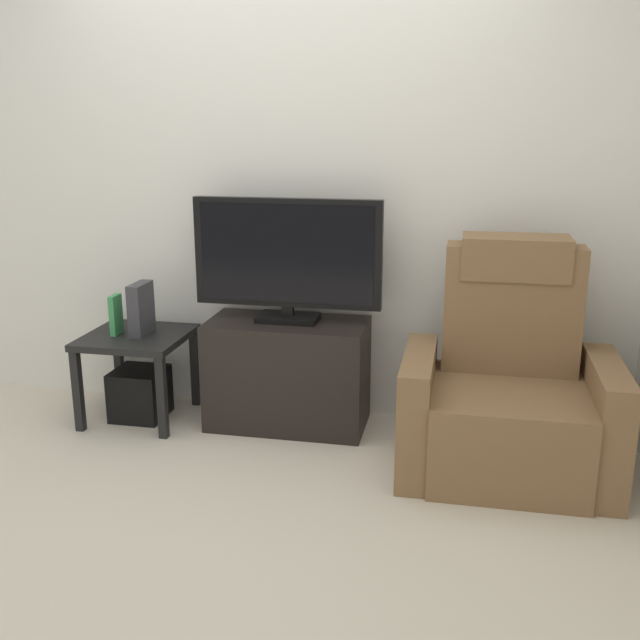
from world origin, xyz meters
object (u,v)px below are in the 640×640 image
object	(u,v)px
recliner_armchair	(509,393)
game_console	(141,309)
book_upright	(116,315)
tv_stand	(288,373)
television	(287,257)
side_table	(137,348)
subwoofer_box	(140,393)

from	to	relation	value
recliner_armchair	game_console	size ratio (longest dim) A/B	3.82
book_upright	game_console	size ratio (longest dim) A/B	0.77
tv_stand	television	world-z (taller)	television
television	recliner_armchair	size ratio (longest dim) A/B	0.92
side_table	subwoofer_box	bearing A→B (deg)	-45.00
side_table	book_upright	bearing A→B (deg)	-168.69
recliner_armchair	subwoofer_box	world-z (taller)	recliner_armchair
tv_stand	side_table	size ratio (longest dim) A/B	1.56
television	book_upright	world-z (taller)	television
tv_stand	subwoofer_box	world-z (taller)	tv_stand
television	game_console	xyz separation A→B (m)	(-0.80, -0.08, -0.30)
tv_stand	book_upright	bearing A→B (deg)	-174.66
book_upright	television	bearing A→B (deg)	6.47
tv_stand	television	distance (m)	0.63
television	subwoofer_box	bearing A→B (deg)	-174.12
subwoofer_box	book_upright	distance (m)	0.47
side_table	game_console	distance (m)	0.22
side_table	game_console	bearing A→B (deg)	15.95
television	recliner_armchair	xyz separation A→B (m)	(1.14, -0.30, -0.55)
tv_stand	book_upright	distance (m)	0.98
recliner_armchair	subwoofer_box	xyz separation A→B (m)	(-1.97, 0.21, -0.23)
television	tv_stand	bearing A→B (deg)	-90.00
tv_stand	recliner_armchair	distance (m)	1.18
book_upright	game_console	distance (m)	0.14
television	book_upright	distance (m)	1.00
television	subwoofer_box	distance (m)	1.15
recliner_armchair	side_table	world-z (taller)	recliner_armchair
side_table	game_console	xyz separation A→B (m)	(0.04, 0.01, 0.22)
tv_stand	game_console	size ratio (longest dim) A/B	2.99
book_upright	game_console	xyz separation A→B (m)	(0.14, 0.03, 0.03)
side_table	book_upright	xyz separation A→B (m)	(-0.10, -0.02, 0.19)
book_upright	side_table	bearing A→B (deg)	11.31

